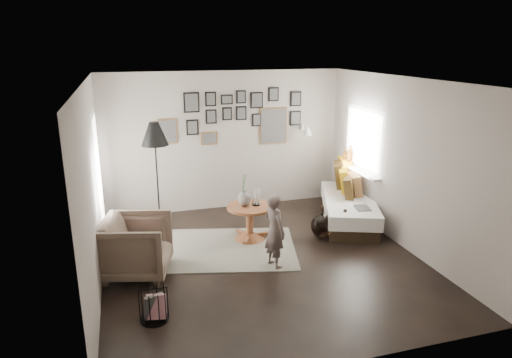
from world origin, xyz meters
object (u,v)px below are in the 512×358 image
object	(u,v)px
demijohn_large	(322,225)
demijohn_small	(344,227)
armchair	(137,246)
vase	(244,196)
pedestal_table	(250,224)
magazine_basket	(154,305)
daybed	(346,203)
floor_lamp	(155,138)
child	(275,231)

from	to	relation	value
demijohn_large	demijohn_small	distance (m)	0.37
armchair	demijohn_large	size ratio (longest dim) A/B	1.68
vase	demijohn_large	world-z (taller)	vase
pedestal_table	armchair	world-z (taller)	armchair
armchair	magazine_basket	size ratio (longest dim) A/B	2.26
demijohn_large	vase	bearing A→B (deg)	167.12
daybed	armchair	size ratio (longest dim) A/B	2.39
pedestal_table	magazine_basket	size ratio (longest dim) A/B	1.86
armchair	floor_lamp	world-z (taller)	floor_lamp
daybed	child	world-z (taller)	child
daybed	armchair	xyz separation A→B (m)	(-3.70, -1.01, 0.09)
floor_lamp	demijohn_large	size ratio (longest dim) A/B	3.52
magazine_basket	floor_lamp	bearing A→B (deg)	83.43
daybed	demijohn_large	xyz separation A→B (m)	(-0.75, -0.60, -0.11)
demijohn_large	demijohn_small	size ratio (longest dim) A/B	1.10
magazine_basket	demijohn_small	distance (m)	3.50
armchair	demijohn_small	distance (m)	3.32
pedestal_table	magazine_basket	xyz separation A→B (m)	(-1.67, -1.88, -0.07)
child	demijohn_large	bearing A→B (deg)	-71.89
vase	child	world-z (taller)	vase
floor_lamp	child	distance (m)	2.50
floor_lamp	demijohn_small	size ratio (longest dim) A/B	3.87
floor_lamp	child	size ratio (longest dim) A/B	1.72
floor_lamp	vase	bearing A→B (deg)	-28.88
armchair	demijohn_small	world-z (taller)	armchair
floor_lamp	demijohn_small	xyz separation A→B (m)	(2.87, -1.11, -1.43)
demijohn_small	demijohn_large	bearing A→B (deg)	161.08
vase	floor_lamp	world-z (taller)	floor_lamp
magazine_basket	demijohn_large	distance (m)	3.25
vase	magazine_basket	xyz separation A→B (m)	(-1.59, -1.90, -0.54)
vase	daybed	world-z (taller)	vase
armchair	demijohn_small	xyz separation A→B (m)	(3.29, 0.30, -0.22)
vase	demijohn_large	xyz separation A→B (m)	(1.23, -0.28, -0.53)
floor_lamp	magazine_basket	bearing A→B (deg)	-96.57
floor_lamp	child	bearing A→B (deg)	-50.15
daybed	floor_lamp	distance (m)	3.54
vase	pedestal_table	bearing A→B (deg)	-14.04
pedestal_table	armchair	size ratio (longest dim) A/B	0.82
floor_lamp	demijohn_large	world-z (taller)	floor_lamp
pedestal_table	demijohn_large	world-z (taller)	pedestal_table
demijohn_small	magazine_basket	bearing A→B (deg)	-154.73
pedestal_table	magazine_basket	distance (m)	2.51
pedestal_table	floor_lamp	world-z (taller)	floor_lamp
demijohn_large	daybed	bearing A→B (deg)	38.43
daybed	demijohn_small	bearing A→B (deg)	-98.38
magazine_basket	child	distance (m)	1.98
floor_lamp	demijohn_small	world-z (taller)	floor_lamp
armchair	magazine_basket	distance (m)	1.22
demijohn_large	child	xyz separation A→B (m)	(-1.07, -0.75, 0.34)
daybed	demijohn_small	xyz separation A→B (m)	(-0.40, -0.72, -0.13)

